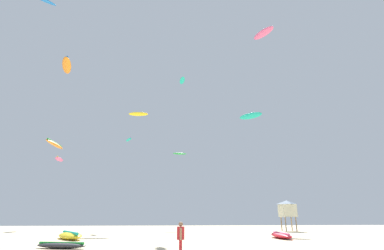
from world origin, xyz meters
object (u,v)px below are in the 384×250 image
at_px(kite_aloft_4, 129,140).
at_px(kite_aloft_9, 182,80).
at_px(kite_aloft_2, 43,0).
at_px(kite_aloft_5, 138,114).
at_px(kite_aloft_3, 55,144).
at_px(kite_grounded_near, 61,245).
at_px(kite_aloft_1, 263,33).
at_px(kite_aloft_0, 251,116).
at_px(lifeguard_tower, 287,208).
at_px(kite_aloft_6, 180,154).
at_px(kite_grounded_far, 281,235).
at_px(kite_aloft_7, 67,65).
at_px(person_foreground, 181,236).
at_px(kite_grounded_mid, 70,235).
at_px(kite_aloft_8, 59,159).

height_order(kite_aloft_4, kite_aloft_9, kite_aloft_9).
distance_m(kite_aloft_2, kite_aloft_5, 20.01).
height_order(kite_aloft_3, kite_aloft_9, kite_aloft_9).
xyz_separation_m(kite_grounded_near, kite_aloft_1, (17.45, 8.37, 22.52)).
bearing_deg(kite_aloft_0, lifeguard_tower, -12.63).
height_order(kite_aloft_0, kite_aloft_2, kite_aloft_2).
bearing_deg(kite_aloft_6, kite_aloft_2, -132.37).
height_order(kite_grounded_far, kite_aloft_9, kite_aloft_9).
relative_size(kite_aloft_0, kite_aloft_5, 1.13).
relative_size(kite_grounded_near, kite_aloft_1, 1.13).
bearing_deg(kite_aloft_0, kite_aloft_5, 172.85).
height_order(lifeguard_tower, kite_aloft_7, kite_aloft_7).
height_order(kite_grounded_near, kite_aloft_7, kite_aloft_7).
distance_m(kite_aloft_1, kite_aloft_5, 22.93).
height_order(kite_grounded_near, kite_aloft_5, kite_aloft_5).
distance_m(person_foreground, kite_aloft_3, 24.80).
xyz_separation_m(kite_aloft_0, kite_aloft_6, (-10.78, 8.50, -4.52)).
height_order(kite_aloft_1, kite_aloft_9, kite_aloft_1).
distance_m(person_foreground, kite_aloft_6, 37.35).
distance_m(person_foreground, kite_aloft_2, 34.86).
distance_m(kite_aloft_1, kite_aloft_9, 12.84).
bearing_deg(kite_aloft_2, kite_aloft_6, 47.63).
bearing_deg(kite_aloft_5, kite_grounded_far, -47.95).
height_order(person_foreground, kite_aloft_6, kite_aloft_6).
height_order(kite_aloft_0, kite_aloft_4, kite_aloft_0).
bearing_deg(kite_aloft_6, kite_grounded_mid, -115.59).
bearing_deg(kite_grounded_mid, lifeguard_tower, 26.82).
distance_m(kite_aloft_2, kite_aloft_3, 18.02).
bearing_deg(kite_aloft_8, lifeguard_tower, -16.41).
relative_size(kite_grounded_far, kite_aloft_0, 1.28).
distance_m(lifeguard_tower, kite_aloft_8, 38.40).
xyz_separation_m(kite_aloft_7, kite_aloft_8, (-7.55, 22.75, -6.03)).
bearing_deg(kite_aloft_4, kite_grounded_near, -90.48).
xyz_separation_m(kite_grounded_far, kite_aloft_6, (-8.24, 23.23, 12.41)).
xyz_separation_m(kite_aloft_1, kite_aloft_6, (-8.67, 22.19, -10.04)).
bearing_deg(kite_aloft_2, kite_aloft_4, 58.54).
bearing_deg(person_foreground, kite_aloft_0, 67.17).
bearing_deg(kite_aloft_9, lifeguard_tower, 14.61).
xyz_separation_m(kite_aloft_0, kite_aloft_5, (-17.84, 2.24, 0.52)).
distance_m(kite_grounded_mid, kite_aloft_4, 22.78).
xyz_separation_m(person_foreground, kite_aloft_2, (-16.44, 15.60, 26.49)).
height_order(kite_grounded_far, kite_aloft_1, kite_aloft_1).
bearing_deg(kite_aloft_5, kite_aloft_2, -129.11).
height_order(kite_aloft_2, kite_aloft_8, kite_aloft_2).
xyz_separation_m(kite_grounded_far, kite_aloft_9, (-8.68, 9.79, 20.15)).
bearing_deg(kite_aloft_7, kite_aloft_6, 58.05).
distance_m(kite_aloft_2, kite_aloft_7, 11.07).
distance_m(kite_aloft_7, kite_aloft_8, 24.72).
bearing_deg(kite_aloft_6, kite_aloft_1, -68.66).
xyz_separation_m(kite_aloft_4, kite_aloft_6, (8.57, 4.26, -1.27)).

